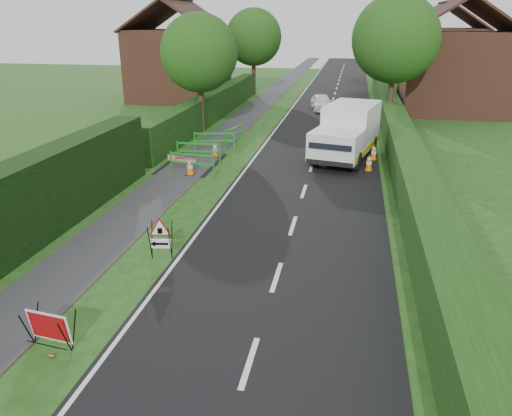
{
  "coord_description": "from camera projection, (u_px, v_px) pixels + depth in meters",
  "views": [
    {
      "loc": [
        4.14,
        -10.33,
        6.26
      ],
      "look_at": [
        1.63,
        2.67,
        1.25
      ],
      "focal_mm": 35.0,
      "sensor_mm": 36.0,
      "label": 1
    }
  ],
  "objects": [
    {
      "name": "triangle_sign",
      "position": [
        159.0,
        235.0,
        13.67
      ],
      "size": [
        0.81,
        0.81,
        1.04
      ],
      "rotation": [
        0.0,
        0.0,
        0.15
      ],
      "color": "black",
      "rests_on": "ground"
    },
    {
      "name": "house_east_a",
      "position": [
        454.0,
        70.0,
        35.17
      ],
      "size": [
        7.5,
        7.4,
        7.88
      ],
      "color": "brown",
      "rests_on": "ground"
    },
    {
      "name": "traffic_cone_1",
      "position": [
        374.0,
        152.0,
        23.52
      ],
      "size": [
        0.38,
        0.38,
        0.79
      ],
      "color": "black",
      "rests_on": "ground"
    },
    {
      "name": "footpath",
      "position": [
        273.0,
        93.0,
        45.1
      ],
      "size": [
        2.0,
        90.0,
        0.02
      ],
      "primitive_type": "cube",
      "color": "#2D2D30",
      "rests_on": "ground"
    },
    {
      "name": "litter_can",
      "position": [
        52.0,
        357.0,
        9.86
      ],
      "size": [
        0.12,
        0.07,
        0.07
      ],
      "primitive_type": "cylinder",
      "rotation": [
        0.0,
        1.57,
        0.0
      ],
      "color": "#BF7F4C",
      "rests_on": "ground"
    },
    {
      "name": "house_east_b",
      "position": [
        439.0,
        57.0,
        47.85
      ],
      "size": [
        7.5,
        7.4,
        7.88
      ],
      "color": "brown",
      "rests_on": "ground"
    },
    {
      "name": "traffic_cone_4",
      "position": [
        215.0,
        150.0,
        23.97
      ],
      "size": [
        0.38,
        0.38,
        0.79
      ],
      "color": "black",
      "rests_on": "ground"
    },
    {
      "name": "ped_barrier_0",
      "position": [
        192.0,
        161.0,
        21.12
      ],
      "size": [
        2.09,
        0.61,
        1.0
      ],
      "rotation": [
        0.0,
        0.0,
        -0.13
      ],
      "color": "#17811C",
      "rests_on": "ground"
    },
    {
      "name": "tree_ne",
      "position": [
        396.0,
        39.0,
        29.67
      ],
      "size": [
        5.2,
        5.2,
        7.79
      ],
      "color": "#2D2116",
      "rests_on": "ground"
    },
    {
      "name": "ped_barrier_1",
      "position": [
        199.0,
        150.0,
        23.01
      ],
      "size": [
        2.08,
        0.47,
        1.0
      ],
      "rotation": [
        0.0,
        0.0,
        0.06
      ],
      "color": "#17811C",
      "rests_on": "ground"
    },
    {
      "name": "redwhite_plank",
      "position": [
        182.0,
        169.0,
        22.27
      ],
      "size": [
        1.45,
        0.48,
        0.25
      ],
      "primitive_type": "cube",
      "rotation": [
        0.0,
        0.0,
        -0.3
      ],
      "color": "red",
      "rests_on": "ground"
    },
    {
      "name": "road_surface",
      "position": [
        335.0,
        95.0,
        44.13
      ],
      "size": [
        6.0,
        90.0,
        0.02
      ],
      "primitive_type": "cube",
      "color": "black",
      "rests_on": "ground"
    },
    {
      "name": "hatchback_car",
      "position": [
        322.0,
        102.0,
        36.48
      ],
      "size": [
        2.0,
        3.62,
        1.17
      ],
      "primitive_type": "imported",
      "rotation": [
        0.0,
        0.0,
        0.19
      ],
      "color": "white",
      "rests_on": "ground"
    },
    {
      "name": "hedge_east",
      "position": [
        396.0,
        148.0,
        25.98
      ],
      "size": [
        1.2,
        50.0,
        1.5
      ],
      "primitive_type": "cube",
      "color": "#14380F",
      "rests_on": "ground"
    },
    {
      "name": "hedge_west_far",
      "position": [
        214.0,
        119.0,
        33.52
      ],
      "size": [
        1.0,
        24.0,
        1.8
      ],
      "primitive_type": "cube",
      "color": "#14380F",
      "rests_on": "ground"
    },
    {
      "name": "tree_fe",
      "position": [
        382.0,
        44.0,
        44.7
      ],
      "size": [
        4.2,
        4.2,
        6.33
      ],
      "color": "#2D2116",
      "rests_on": "ground"
    },
    {
      "name": "tree_nw",
      "position": [
        199.0,
        53.0,
        28.19
      ],
      "size": [
        4.4,
        4.4,
        6.7
      ],
      "color": "#2D2116",
      "rests_on": "ground"
    },
    {
      "name": "traffic_cone_2",
      "position": [
        358.0,
        141.0,
        25.8
      ],
      "size": [
        0.38,
        0.38,
        0.79
      ],
      "color": "black",
      "rests_on": "ground"
    },
    {
      "name": "red_rect_sign",
      "position": [
        49.0,
        327.0,
        10.01
      ],
      "size": [
        1.01,
        0.69,
        0.81
      ],
      "rotation": [
        0.0,
        0.0,
        -0.12
      ],
      "color": "black",
      "rests_on": "ground"
    },
    {
      "name": "traffic_cone_3",
      "position": [
        190.0,
        166.0,
        21.27
      ],
      "size": [
        0.38,
        0.38,
        0.79
      ],
      "color": "black",
      "rests_on": "ground"
    },
    {
      "name": "house_west",
      "position": [
        180.0,
        63.0,
        40.72
      ],
      "size": [
        7.5,
        7.4,
        7.88
      ],
      "color": "brown",
      "rests_on": "ground"
    },
    {
      "name": "tree_fw",
      "position": [
        254.0,
        37.0,
        42.76
      ],
      "size": [
        4.8,
        4.8,
        7.24
      ],
      "color": "#2D2116",
      "rests_on": "ground"
    },
    {
      "name": "traffic_cone_0",
      "position": [
        369.0,
        163.0,
        21.82
      ],
      "size": [
        0.38,
        0.38,
        0.79
      ],
      "color": "black",
      "rests_on": "ground"
    },
    {
      "name": "ped_barrier_3",
      "position": [
        233.0,
        134.0,
        26.06
      ],
      "size": [
        0.74,
        2.09,
        1.0
      ],
      "rotation": [
        0.0,
        0.0,
        1.37
      ],
      "color": "#17811C",
      "rests_on": "ground"
    },
    {
      "name": "ground",
      "position": [
        172.0,
        287.0,
        12.43
      ],
      "size": [
        120.0,
        120.0,
        0.0
      ],
      "primitive_type": "plane",
      "color": "#1F4413",
      "rests_on": "ground"
    },
    {
      "name": "ped_barrier_2",
      "position": [
        214.0,
        139.0,
        25.06
      ],
      "size": [
        2.09,
        0.81,
        1.0
      ],
      "rotation": [
        0.0,
        0.0,
        0.23
      ],
      "color": "#17811C",
      "rests_on": "ground"
    },
    {
      "name": "works_van",
      "position": [
        347.0,
        131.0,
        23.51
      ],
      "size": [
        3.29,
        5.81,
        2.5
      ],
      "rotation": [
        0.0,
        0.0,
        -0.22
      ],
      "color": "silver",
      "rests_on": "ground"
    }
  ]
}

